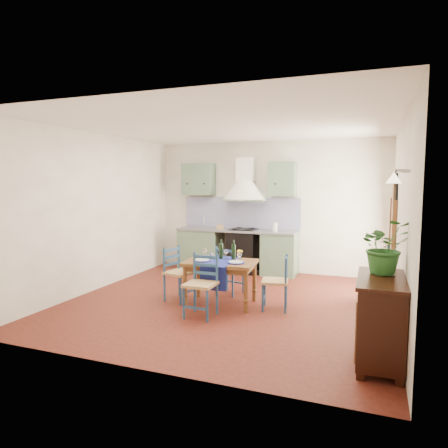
% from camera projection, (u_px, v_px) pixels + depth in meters
% --- Properties ---
extents(floor, '(5.00, 5.00, 0.00)m').
position_uv_depth(floor, '(228.00, 302.00, 6.44)').
color(floor, '#3F160D').
rests_on(floor, ground).
extents(back_wall, '(5.00, 0.96, 2.80)m').
position_uv_depth(back_wall, '(244.00, 223.00, 8.63)').
color(back_wall, white).
rests_on(back_wall, ground).
extents(right_wall, '(0.26, 5.00, 2.80)m').
position_uv_depth(right_wall, '(399.00, 224.00, 5.69)').
color(right_wall, white).
rests_on(right_wall, ground).
extents(left_wall, '(0.04, 5.00, 2.80)m').
position_uv_depth(left_wall, '(98.00, 212.00, 7.18)').
color(left_wall, white).
rests_on(left_wall, ground).
extents(ceiling, '(5.00, 5.00, 0.01)m').
position_uv_depth(ceiling, '(228.00, 125.00, 6.15)').
color(ceiling, white).
rests_on(ceiling, back_wall).
extents(dining_table, '(1.14, 0.87, 1.01)m').
position_uv_depth(dining_table, '(221.00, 266.00, 6.28)').
color(dining_table, brown).
rests_on(dining_table, ground).
extents(chair_near, '(0.42, 0.42, 0.90)m').
position_uv_depth(chair_near, '(201.00, 284.00, 5.74)').
color(chair_near, navy).
rests_on(chair_near, ground).
extents(chair_far, '(0.47, 0.47, 0.84)m').
position_uv_depth(chair_far, '(229.00, 269.00, 6.87)').
color(chair_far, navy).
rests_on(chair_far, ground).
extents(chair_left, '(0.51, 0.51, 0.88)m').
position_uv_depth(chair_left, '(178.00, 273.00, 6.51)').
color(chair_left, navy).
rests_on(chair_left, ground).
extents(chair_right, '(0.45, 0.45, 0.83)m').
position_uv_depth(chair_right, '(277.00, 282.00, 6.04)').
color(chair_right, navy).
rests_on(chair_right, ground).
extents(chair_spare, '(0.46, 0.46, 0.92)m').
position_uv_depth(chair_spare, '(377.00, 274.00, 6.34)').
color(chair_spare, navy).
rests_on(chair_spare, ground).
extents(sideboard, '(0.50, 1.05, 0.94)m').
position_uv_depth(sideboard, '(380.00, 317.00, 4.22)').
color(sideboard, black).
rests_on(sideboard, ground).
extents(potted_plant, '(0.69, 0.65, 0.61)m').
position_uv_depth(potted_plant, '(385.00, 246.00, 4.33)').
color(potted_plant, '#235922').
rests_on(potted_plant, sideboard).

